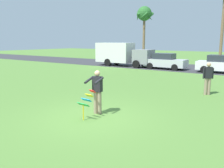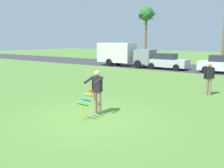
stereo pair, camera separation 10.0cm
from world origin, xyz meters
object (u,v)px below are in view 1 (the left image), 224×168
person_kite_flyer (97,90)px  parked_car_white (221,64)px  palm_tree_left_near (144,16)px  kite_held (86,101)px  parked_car_silver (165,61)px  person_walker_near (208,78)px  parked_truck_grey_van (121,54)px

person_kite_flyer → parked_car_white: size_ratio=0.41×
person_kite_flyer → palm_tree_left_near: 27.85m
person_kite_flyer → kite_held: size_ratio=1.62×
parked_car_silver → person_walker_near: size_ratio=2.44×
parked_car_white → person_walker_near: size_ratio=2.45×
parked_truck_grey_van → person_walker_near: bearing=-39.9°
kite_held → parked_car_white: size_ratio=0.25×
parked_car_white → parked_car_silver: bearing=180.0°
person_kite_flyer → kite_held: (0.07, -0.74, -0.25)m
parked_truck_grey_van → parked_car_silver: 5.37m
palm_tree_left_near → person_walker_near: bearing=-54.4°
person_kite_flyer → parked_car_silver: person_kite_flyer is taller
person_walker_near → parked_car_white: bearing=96.5°
parked_car_white → palm_tree_left_near: 16.54m
parked_truck_grey_van → palm_tree_left_near: (-1.89, 9.23, 5.02)m
parked_truck_grey_van → parked_car_silver: bearing=0.0°
person_walker_near → parked_truck_grey_van: bearing=140.1°
person_kite_flyer → kite_held: person_kite_flyer is taller
parked_car_white → kite_held: bearing=-95.3°
person_kite_flyer → parked_truck_grey_van: parked_truck_grey_van is taller
kite_held → parked_car_silver: bearing=102.8°
person_kite_flyer → parked_truck_grey_van: 18.20m
parked_car_silver → palm_tree_left_near: (-7.21, 9.23, 5.66)m
person_walker_near → kite_held: bearing=-111.6°
parked_car_white → palm_tree_left_near: size_ratio=0.54×
palm_tree_left_near → person_walker_near: palm_tree_left_near is taller
kite_held → parked_car_white: (1.55, 16.55, 0.07)m
person_kite_flyer → kite_held: 0.78m
person_kite_flyer → palm_tree_left_near: bearing=113.5°
palm_tree_left_near → parked_truck_grey_van: bearing=-78.4°
person_kite_flyer → person_walker_near: (2.74, 6.01, -0.02)m
parked_car_silver → person_kite_flyer: bearing=-76.9°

